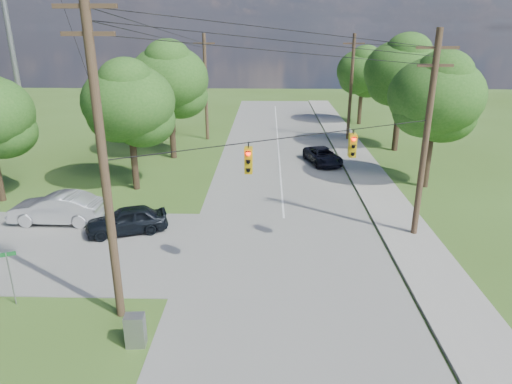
{
  "coord_description": "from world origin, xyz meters",
  "views": [
    {
      "loc": [
        1.03,
        -14.46,
        10.48
      ],
      "look_at": [
        0.51,
        5.0,
        3.45
      ],
      "focal_mm": 32.0,
      "sensor_mm": 36.0,
      "label": 1
    }
  ],
  "objects_px": {
    "pole_sw": "(103,160)",
    "pole_north_w": "(206,87)",
    "pole_ne": "(426,135)",
    "control_cabinet": "(135,330)",
    "car_cross_dark": "(127,220)",
    "car_cross_silver": "(57,208)",
    "pole_north_e": "(351,87)",
    "car_main_north": "(323,156)"
  },
  "relations": [
    {
      "from": "pole_north_w",
      "to": "control_cabinet",
      "type": "height_order",
      "value": "pole_north_w"
    },
    {
      "from": "car_cross_silver",
      "to": "car_main_north",
      "type": "height_order",
      "value": "car_cross_silver"
    },
    {
      "from": "car_cross_silver",
      "to": "car_main_north",
      "type": "xyz_separation_m",
      "value": [
        16.33,
        12.4,
        -0.22
      ]
    },
    {
      "from": "pole_sw",
      "to": "pole_north_w",
      "type": "xyz_separation_m",
      "value": [
        -0.4,
        29.6,
        -1.1
      ]
    },
    {
      "from": "pole_sw",
      "to": "car_main_north",
      "type": "relative_size",
      "value": 2.62
    },
    {
      "from": "pole_north_w",
      "to": "car_cross_silver",
      "type": "bearing_deg",
      "value": -105.58
    },
    {
      "from": "control_cabinet",
      "to": "pole_north_w",
      "type": "bearing_deg",
      "value": 88.4
    },
    {
      "from": "pole_sw",
      "to": "pole_north_e",
      "type": "height_order",
      "value": "pole_sw"
    },
    {
      "from": "pole_north_e",
      "to": "car_main_north",
      "type": "bearing_deg",
      "value": -111.77
    },
    {
      "from": "pole_north_w",
      "to": "car_cross_dark",
      "type": "bearing_deg",
      "value": -93.9
    },
    {
      "from": "pole_north_e",
      "to": "car_cross_dark",
      "type": "xyz_separation_m",
      "value": [
        -15.41,
        -22.17,
        -4.37
      ]
    },
    {
      "from": "pole_north_w",
      "to": "control_cabinet",
      "type": "bearing_deg",
      "value": -87.26
    },
    {
      "from": "car_cross_dark",
      "to": "car_cross_silver",
      "type": "xyz_separation_m",
      "value": [
        -4.32,
        1.26,
        0.13
      ]
    },
    {
      "from": "pole_north_w",
      "to": "pole_sw",
      "type": "bearing_deg",
      "value": -89.23
    },
    {
      "from": "pole_sw",
      "to": "pole_ne",
      "type": "height_order",
      "value": "pole_sw"
    },
    {
      "from": "pole_sw",
      "to": "control_cabinet",
      "type": "distance_m",
      "value": 6.0
    },
    {
      "from": "pole_ne",
      "to": "car_main_north",
      "type": "relative_size",
      "value": 2.29
    },
    {
      "from": "pole_sw",
      "to": "car_cross_dark",
      "type": "distance_m",
      "value": 9.42
    },
    {
      "from": "pole_ne",
      "to": "control_cabinet",
      "type": "bearing_deg",
      "value": -142.9
    },
    {
      "from": "pole_sw",
      "to": "pole_north_w",
      "type": "height_order",
      "value": "pole_sw"
    },
    {
      "from": "pole_ne",
      "to": "control_cabinet",
      "type": "distance_m",
      "value": 16.29
    },
    {
      "from": "car_cross_silver",
      "to": "control_cabinet",
      "type": "bearing_deg",
      "value": 36.25
    },
    {
      "from": "car_cross_dark",
      "to": "pole_ne",
      "type": "bearing_deg",
      "value": 71.43
    },
    {
      "from": "car_main_north",
      "to": "control_cabinet",
      "type": "distance_m",
      "value": 24.57
    },
    {
      "from": "control_cabinet",
      "to": "pole_ne",
      "type": "bearing_deg",
      "value": 32.76
    },
    {
      "from": "car_cross_dark",
      "to": "pole_north_w",
      "type": "bearing_deg",
      "value": 156.91
    },
    {
      "from": "car_cross_dark",
      "to": "car_cross_silver",
      "type": "bearing_deg",
      "value": -125.42
    },
    {
      "from": "car_main_north",
      "to": "car_cross_dark",
      "type": "bearing_deg",
      "value": -146.31
    },
    {
      "from": "pole_sw",
      "to": "pole_north_e",
      "type": "xyz_separation_m",
      "value": [
        13.5,
        29.6,
        -1.1
      ]
    },
    {
      "from": "pole_north_e",
      "to": "car_cross_dark",
      "type": "bearing_deg",
      "value": -124.8
    },
    {
      "from": "pole_ne",
      "to": "control_cabinet",
      "type": "xyz_separation_m",
      "value": [
        -12.4,
        -9.38,
        -4.86
      ]
    },
    {
      "from": "car_cross_silver",
      "to": "pole_ne",
      "type": "bearing_deg",
      "value": 88.08
    },
    {
      "from": "pole_north_e",
      "to": "car_main_north",
      "type": "height_order",
      "value": "pole_north_e"
    },
    {
      "from": "pole_north_w",
      "to": "pole_ne",
      "type": "bearing_deg",
      "value": -57.71
    },
    {
      "from": "pole_sw",
      "to": "control_cabinet",
      "type": "relative_size",
      "value": 9.87
    },
    {
      "from": "pole_ne",
      "to": "car_cross_silver",
      "type": "relative_size",
      "value": 2.03
    },
    {
      "from": "car_cross_dark",
      "to": "control_cabinet",
      "type": "relative_size",
      "value": 3.51
    },
    {
      "from": "pole_north_e",
      "to": "car_cross_silver",
      "type": "relative_size",
      "value": 1.93
    },
    {
      "from": "car_cross_dark",
      "to": "car_cross_silver",
      "type": "relative_size",
      "value": 0.82
    },
    {
      "from": "pole_north_w",
      "to": "car_cross_silver",
      "type": "xyz_separation_m",
      "value": [
        -5.83,
        -20.91,
        -4.24
      ]
    },
    {
      "from": "pole_sw",
      "to": "car_cross_silver",
      "type": "xyz_separation_m",
      "value": [
        -6.23,
        8.69,
        -5.34
      ]
    },
    {
      "from": "pole_ne",
      "to": "car_cross_silver",
      "type": "distance_m",
      "value": 20.28
    }
  ]
}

